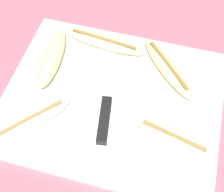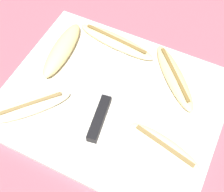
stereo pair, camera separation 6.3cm
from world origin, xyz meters
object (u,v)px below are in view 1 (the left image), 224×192
banana_spotted_left (168,68)px  banana_mellow_near (104,42)px  banana_cream_curved (173,138)px  banana_golden_short (52,57)px  banana_bright_far (31,121)px  knife (104,109)px

banana_spotted_left → banana_mellow_near: 0.16m
banana_spotted_left → banana_cream_curved: (0.04, -0.16, 0.00)m
banana_golden_short → banana_bright_far: bearing=-84.6°
knife → banana_spotted_left: 0.17m
banana_mellow_near → banana_spotted_left: bearing=-13.4°
banana_spotted_left → banana_bright_far: size_ratio=1.03×
banana_cream_curved → banana_golden_short: size_ratio=0.96×
banana_mellow_near → banana_bright_far: bearing=-109.1°
knife → banana_spotted_left: banana_spotted_left is taller
knife → banana_spotted_left: size_ratio=1.52×
banana_bright_far → banana_spotted_left: bearing=40.0°
banana_bright_far → banana_golden_short: banana_golden_short is taller
knife → banana_mellow_near: size_ratio=1.22×
banana_bright_far → banana_cream_curved: bearing=7.6°
banana_bright_far → banana_mellow_near: banana_bright_far is taller
banana_spotted_left → banana_cream_curved: same height
banana_bright_far → banana_mellow_near: 0.25m
banana_golden_short → banana_mellow_near: bearing=39.5°
banana_spotted_left → banana_cream_curved: size_ratio=0.99×
banana_cream_curved → banana_golden_short: 0.31m
banana_bright_far → banana_golden_short: (-0.01, 0.15, 0.01)m
banana_bright_far → banana_mellow_near: (0.08, 0.23, -0.00)m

